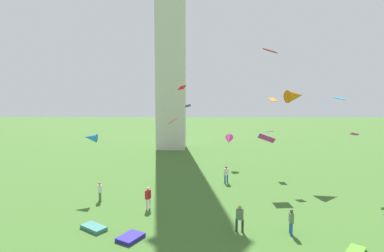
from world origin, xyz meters
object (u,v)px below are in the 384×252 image
object	(u,v)px
kite_flying_5	(270,132)
kite_flying_2	(295,96)
person_3	(291,220)
kite_flying_0	(91,138)
kite_flying_3	(273,100)
kite_flying_4	(188,106)
kite_flying_6	(266,138)
monument_obelisk	(171,4)
person_4	(226,174)
kite_flying_8	(340,98)
kite_flying_7	(182,88)
kite_bundle_2	(356,251)
kite_flying_9	(229,140)
kite_flying_10	(354,134)
kite_flying_11	(173,121)
person_1	(148,197)
person_2	(100,190)
person_0	(240,217)
kite_bundle_0	(94,228)
kite_bundle_1	(131,237)
kite_flying_1	(270,51)

from	to	relation	value
kite_flying_5	kite_flying_2	bearing A→B (deg)	-117.06
person_3	kite_flying_5	xyz separation A→B (m)	(2.22, 15.57, 4.03)
kite_flying_0	kite_flying_3	bearing A→B (deg)	105.06
kite_flying_4	kite_flying_6	xyz separation A→B (m)	(7.56, -1.79, -3.03)
monument_obelisk	person_4	bearing A→B (deg)	-70.34
monument_obelisk	kite_flying_0	xyz separation A→B (m)	(-5.22, -24.99, -19.39)
kite_flying_2	kite_flying_8	size ratio (longest dim) A/B	2.01
kite_flying_7	kite_bundle_2	xyz separation A→B (m)	(11.38, -23.90, -10.21)
kite_flying_9	kite_flying_10	xyz separation A→B (m)	(9.92, -10.99, 2.17)
kite_flying_2	kite_flying_6	distance (m)	7.78
kite_flying_11	person_1	bearing A→B (deg)	38.96
kite_flying_6	kite_flying_9	xyz separation A→B (m)	(-2.60, 9.19, -1.52)
person_4	kite_flying_10	xyz separation A→B (m)	(10.88, -4.12, 4.72)
person_2	kite_flying_9	world-z (taller)	kite_flying_9
kite_flying_6	person_3	bearing A→B (deg)	-82.19
kite_flying_5	kite_flying_8	size ratio (longest dim) A/B	0.81
kite_flying_0	kite_flying_6	xyz separation A→B (m)	(16.45, 1.22, -0.19)
kite_flying_8	kite_flying_9	distance (m)	13.59
kite_flying_8	kite_flying_3	bearing A→B (deg)	-168.49
person_2	kite_flying_7	world-z (taller)	kite_flying_7
person_0	kite_flying_5	xyz separation A→B (m)	(5.54, 15.27, 3.98)
kite_bundle_0	monument_obelisk	bearing A→B (deg)	85.76
person_2	kite_bundle_2	size ratio (longest dim) A/B	1.20
person_2	kite_bundle_0	world-z (taller)	person_2
kite_bundle_0	kite_bundle_2	distance (m)	16.54
kite_flying_3	kite_flying_6	world-z (taller)	kite_flying_3
kite_flying_2	kite_flying_9	distance (m)	9.70
kite_flying_8	kite_bundle_1	world-z (taller)	kite_flying_8
kite_flying_10	monument_obelisk	bearing A→B (deg)	-128.57
person_2	kite_bundle_0	size ratio (longest dim) A/B	0.91
monument_obelisk	kite_flying_9	world-z (taller)	monument_obelisk
monument_obelisk	person_3	bearing A→B (deg)	-71.87
kite_flying_1	kite_flying_3	bearing A→B (deg)	-173.98
person_4	kite_bundle_0	size ratio (longest dim) A/B	0.99
kite_flying_4	person_0	bearing A→B (deg)	-164.16
kite_flying_7	kite_bundle_1	distance (m)	24.84
kite_flying_5	kite_flying_8	bearing A→B (deg)	-125.24
kite_flying_5	kite_flying_6	distance (m)	6.54
kite_flying_4	kite_flying_7	xyz separation A→B (m)	(-1.15, 10.59, 2.17)
kite_flying_0	kite_flying_11	world-z (taller)	kite_flying_11
kite_bundle_1	kite_flying_9	bearing A→B (deg)	67.03
kite_flying_8	kite_bundle_2	world-z (taller)	kite_flying_8
person_1	kite_flying_0	bearing A→B (deg)	80.82
kite_bundle_2	person_2	bearing A→B (deg)	155.11
kite_flying_3	kite_flying_10	size ratio (longest dim) A/B	1.11
kite_flying_6	kite_flying_11	xyz separation A→B (m)	(-10.24, 14.64, 0.40)
person_0	kite_flying_9	size ratio (longest dim) A/B	0.99
kite_flying_0	kite_flying_1	distance (m)	17.55
kite_flying_0	kite_bundle_1	distance (m)	11.78
kite_flying_10	person_3	bearing A→B (deg)	-30.42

